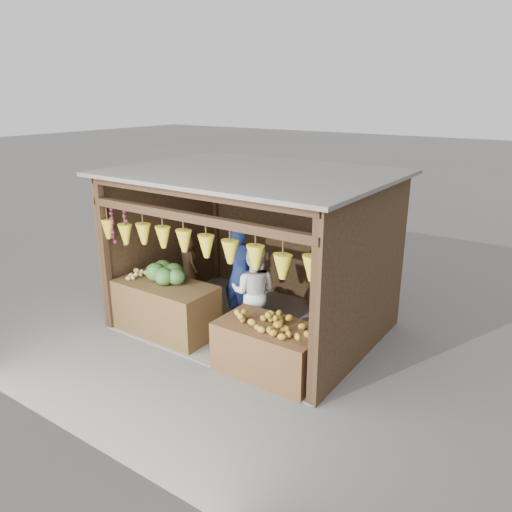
{
  "coord_description": "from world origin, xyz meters",
  "views": [
    {
      "loc": [
        4.49,
        -6.4,
        3.84
      ],
      "look_at": [
        0.14,
        -0.1,
        1.31
      ],
      "focal_mm": 35.0,
      "sensor_mm": 36.0,
      "label": 1
    }
  ],
  "objects_px": {
    "counter_left": "(166,308)",
    "woman_standing": "(254,292)",
    "man_standing": "(240,275)",
    "vendor_seated": "(188,261)",
    "counter_right": "(270,349)"
  },
  "relations": [
    {
      "from": "woman_standing",
      "to": "vendor_seated",
      "type": "relative_size",
      "value": 1.63
    },
    {
      "from": "man_standing",
      "to": "woman_standing",
      "type": "relative_size",
      "value": 1.17
    },
    {
      "from": "counter_right",
      "to": "man_standing",
      "type": "bearing_deg",
      "value": 141.17
    },
    {
      "from": "counter_left",
      "to": "woman_standing",
      "type": "relative_size",
      "value": 1.09
    },
    {
      "from": "counter_right",
      "to": "woman_standing",
      "type": "height_order",
      "value": "woman_standing"
    },
    {
      "from": "woman_standing",
      "to": "counter_right",
      "type": "bearing_deg",
      "value": 115.73
    },
    {
      "from": "counter_left",
      "to": "vendor_seated",
      "type": "xyz_separation_m",
      "value": [
        -0.62,
        1.24,
        0.35
      ]
    },
    {
      "from": "counter_left",
      "to": "woman_standing",
      "type": "xyz_separation_m",
      "value": [
        1.29,
        0.7,
        0.35
      ]
    },
    {
      "from": "man_standing",
      "to": "woman_standing",
      "type": "height_order",
      "value": "man_standing"
    },
    {
      "from": "counter_right",
      "to": "woman_standing",
      "type": "relative_size",
      "value": 0.96
    },
    {
      "from": "counter_right",
      "to": "man_standing",
      "type": "distance_m",
      "value": 1.71
    },
    {
      "from": "vendor_seated",
      "to": "woman_standing",
      "type": "bearing_deg",
      "value": -174.12
    },
    {
      "from": "man_standing",
      "to": "vendor_seated",
      "type": "bearing_deg",
      "value": -12.75
    },
    {
      "from": "counter_left",
      "to": "woman_standing",
      "type": "height_order",
      "value": "woman_standing"
    },
    {
      "from": "counter_right",
      "to": "vendor_seated",
      "type": "bearing_deg",
      "value": 154.16
    }
  ]
}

